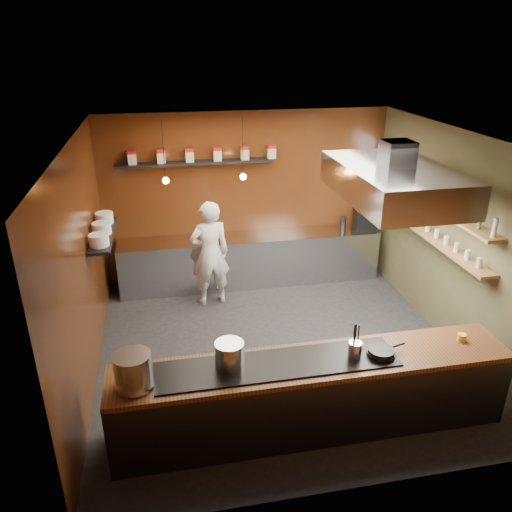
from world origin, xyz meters
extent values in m
plane|color=black|center=(0.00, 0.00, 0.00)|extent=(5.00, 5.00, 0.00)
plane|color=#391D0A|center=(0.00, 2.50, 1.50)|extent=(5.00, 0.00, 5.00)
plane|color=#391D0A|center=(-2.50, 0.00, 1.50)|extent=(0.00, 5.00, 5.00)
plane|color=#424125|center=(2.50, 0.00, 1.50)|extent=(0.00, 5.00, 5.00)
plane|color=silver|center=(0.00, 0.00, 3.00)|extent=(5.00, 5.00, 0.00)
plane|color=white|center=(2.45, 1.70, 1.90)|extent=(0.00, 1.00, 1.00)
cube|color=silver|center=(0.00, 2.17, 0.45)|extent=(4.60, 0.65, 0.90)
cube|color=#38383D|center=(0.00, -1.60, 0.43)|extent=(4.40, 0.70, 0.86)
cube|color=brown|center=(0.00, -1.60, 0.89)|extent=(4.40, 0.72, 0.06)
cube|color=black|center=(-0.40, -1.60, 0.93)|extent=(2.60, 0.55, 0.02)
cube|color=black|center=(-0.90, 2.36, 2.20)|extent=(2.60, 0.26, 0.04)
cube|color=black|center=(-2.34, 1.00, 1.55)|extent=(0.30, 1.40, 0.04)
cube|color=olive|center=(2.34, 0.30, 1.92)|extent=(0.26, 2.80, 0.04)
cube|color=olive|center=(2.34, 0.30, 1.45)|extent=(0.26, 2.80, 0.04)
cube|color=#38383D|center=(1.30, -0.40, 2.85)|extent=(0.35, 0.35, 0.30)
cube|color=silver|center=(1.30, -0.40, 2.50)|extent=(1.20, 2.00, 0.40)
cube|color=white|center=(1.30, -0.40, 2.29)|extent=(1.00, 1.80, 0.02)
cylinder|color=black|center=(-1.40, 1.70, 2.55)|extent=(0.01, 0.01, 0.90)
sphere|color=orange|center=(-1.40, 1.70, 2.10)|extent=(0.10, 0.10, 0.10)
cylinder|color=black|center=(-0.20, 1.70, 2.55)|extent=(0.01, 0.01, 0.90)
sphere|color=orange|center=(-0.20, 1.70, 2.10)|extent=(0.10, 0.10, 0.10)
cube|color=#BFB39E|center=(-1.90, 2.36, 2.31)|extent=(0.13, 0.13, 0.17)
cube|color=maroon|center=(-1.90, 2.36, 2.42)|extent=(0.13, 0.13, 0.05)
cube|color=#BFB39E|center=(-1.44, 2.36, 2.31)|extent=(0.13, 0.13, 0.17)
cube|color=maroon|center=(-1.44, 2.36, 2.42)|extent=(0.13, 0.13, 0.05)
cube|color=#BFB39E|center=(-0.98, 2.36, 2.31)|extent=(0.13, 0.13, 0.17)
cube|color=maroon|center=(-0.98, 2.36, 2.42)|extent=(0.13, 0.13, 0.05)
cube|color=#BFB39E|center=(-0.52, 2.36, 2.31)|extent=(0.13, 0.13, 0.17)
cube|color=maroon|center=(-0.52, 2.36, 2.42)|extent=(0.14, 0.13, 0.05)
cube|color=#BFB39E|center=(-0.06, 2.36, 2.31)|extent=(0.13, 0.13, 0.17)
cube|color=maroon|center=(-0.06, 2.36, 2.42)|extent=(0.14, 0.13, 0.05)
cube|color=#BFB39E|center=(0.40, 2.36, 2.31)|extent=(0.13, 0.13, 0.17)
cube|color=maroon|center=(0.40, 2.36, 2.42)|extent=(0.14, 0.13, 0.05)
cylinder|color=white|center=(-2.34, 0.55, 1.65)|extent=(0.26, 0.26, 0.16)
cylinder|color=white|center=(-2.34, 1.00, 1.65)|extent=(0.26, 0.26, 0.16)
cylinder|color=white|center=(-2.34, 1.45, 1.65)|extent=(0.26, 0.26, 0.16)
cylinder|color=silver|center=(2.34, -1.00, 2.06)|extent=(0.06, 0.06, 0.24)
cylinder|color=#2D5933|center=(2.34, -0.71, 2.06)|extent=(0.06, 0.06, 0.24)
cylinder|color=#8C601E|center=(2.34, -0.42, 2.06)|extent=(0.06, 0.06, 0.24)
cylinder|color=silver|center=(2.34, -0.13, 2.06)|extent=(0.06, 0.06, 0.24)
cylinder|color=#2D5933|center=(2.34, 0.16, 2.06)|extent=(0.06, 0.06, 0.24)
cylinder|color=#8C601E|center=(2.34, 0.44, 2.06)|extent=(0.06, 0.06, 0.24)
cylinder|color=silver|center=(2.34, 0.73, 2.06)|extent=(0.06, 0.06, 0.24)
cylinder|color=#2D5933|center=(2.34, 1.02, 2.06)|extent=(0.06, 0.06, 0.24)
cylinder|color=#8C601E|center=(2.34, 1.31, 2.06)|extent=(0.06, 0.06, 0.24)
cylinder|color=silver|center=(2.34, 1.60, 2.06)|extent=(0.06, 0.06, 0.24)
cylinder|color=silver|center=(2.34, -0.85, 1.53)|extent=(0.07, 0.07, 0.13)
cylinder|color=silver|center=(2.34, -0.59, 1.53)|extent=(0.07, 0.07, 0.13)
cylinder|color=silver|center=(2.34, -0.34, 1.53)|extent=(0.07, 0.07, 0.13)
cylinder|color=silver|center=(2.34, -0.08, 1.53)|extent=(0.07, 0.07, 0.13)
cylinder|color=silver|center=(2.34, 0.17, 1.53)|extent=(0.07, 0.07, 0.13)
cylinder|color=silver|center=(2.34, 0.43, 1.53)|extent=(0.07, 0.07, 0.13)
cylinder|color=silver|center=(2.34, 0.68, 1.53)|extent=(0.07, 0.07, 0.13)
cylinder|color=silver|center=(2.34, 0.94, 1.53)|extent=(0.07, 0.07, 0.13)
cylinder|color=silver|center=(2.34, 1.19, 1.53)|extent=(0.07, 0.07, 0.13)
cylinder|color=silver|center=(2.34, 1.45, 1.53)|extent=(0.07, 0.07, 0.13)
cylinder|color=silver|center=(-1.88, -1.69, 1.12)|extent=(0.50, 0.50, 0.37)
cylinder|color=silver|center=(-0.91, -1.55, 1.08)|extent=(0.33, 0.33, 0.29)
cylinder|color=silver|center=(0.43, -1.65, 1.03)|extent=(0.19, 0.19, 0.19)
cylinder|color=black|center=(0.73, -1.67, 0.96)|extent=(0.31, 0.31, 0.04)
cylinder|color=black|center=(0.73, -1.67, 1.00)|extent=(0.29, 0.29, 0.04)
cylinder|color=black|center=(0.96, -1.61, 1.00)|extent=(0.18, 0.07, 0.02)
cylinder|color=yellow|center=(1.77, -1.56, 0.96)|extent=(0.13, 0.13, 0.09)
cube|color=black|center=(2.10, 2.13, 1.08)|extent=(0.39, 0.37, 0.36)
imported|color=silver|center=(-0.78, 1.56, 0.89)|extent=(0.71, 0.52, 1.78)
camera|label=1|loc=(-1.47, -5.85, 4.13)|focal=35.00mm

